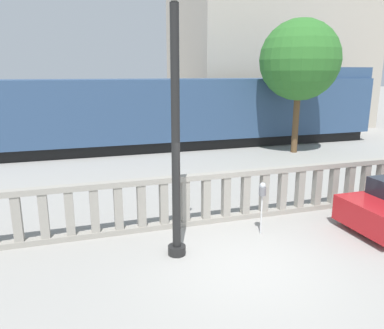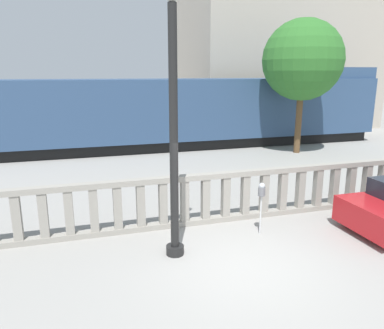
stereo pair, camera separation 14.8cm
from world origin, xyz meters
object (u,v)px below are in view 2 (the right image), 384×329
object	(u,v)px
lamppost	(174,137)
train_near	(187,112)
parking_meter	(262,193)
tree_left	(303,60)

from	to	relation	value
lamppost	train_near	size ratio (longest dim) A/B	0.25
lamppost	parking_meter	size ratio (longest dim) A/B	4.14
lamppost	parking_meter	distance (m)	2.78
tree_left	parking_meter	bearing A→B (deg)	-126.92
tree_left	lamppost	bearing A→B (deg)	-134.35
lamppost	parking_meter	world-z (taller)	lamppost
train_near	tree_left	world-z (taller)	tree_left
train_near	tree_left	size ratio (longest dim) A/B	3.43
parking_meter	train_near	distance (m)	11.32
lamppost	tree_left	distance (m)	12.23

